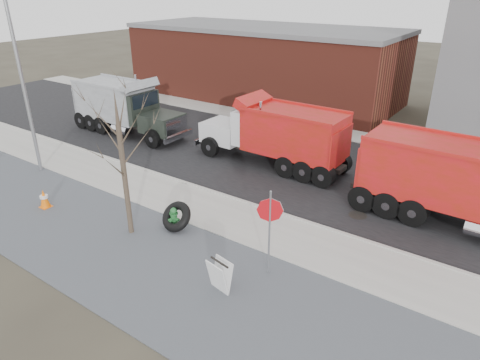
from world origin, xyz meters
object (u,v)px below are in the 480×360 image
Objects in this scene: fire_hydrant at (174,219)px; truck_tire at (176,217)px; dump_truck_red_a at (463,182)px; dump_truck_grey at (125,105)px; sandwich_board at (220,276)px; stop_sign at (270,219)px; dump_truck_red_b at (277,133)px.

truck_tire reaches higher than fire_hydrant.
fire_hydrant is at bearing -166.47° from truck_tire.
dump_truck_grey is (-18.00, 0.34, -0.05)m from dump_truck_red_a.
dump_truck_red_a reaches higher than sandwich_board.
truck_tire is 0.14× the size of dump_truck_red_a.
sandwich_board is at bearing -123.03° from stop_sign.
dump_truck_red_a is at bearing 36.75° from truck_tire.
truck_tire is 10.25m from dump_truck_red_a.
dump_truck_red_b is (-4.20, 7.55, -0.27)m from stop_sign.
dump_truck_grey reaches higher than stop_sign.
truck_tire is at bearing 17.81° from fire_hydrant.
truck_tire is at bearing 91.90° from dump_truck_red_b.
dump_truck_red_b reaches higher than stop_sign.
truck_tire is 0.41× the size of stop_sign.
dump_truck_red_b is (-0.12, 7.18, 1.15)m from truck_tire.
sandwich_board is at bearing -32.29° from dump_truck_grey.
sandwich_board is (-0.73, -1.48, -1.40)m from stop_sign.
fire_hydrant is 11.76m from dump_truck_grey.
stop_sign is at bearing 120.05° from dump_truck_red_b.
truck_tire is 11.82m from dump_truck_grey.
stop_sign is (4.08, -0.37, 1.42)m from truck_tire.
dump_truck_grey is at bearing 150.75° from fire_hydrant.
dump_truck_grey is at bearing 146.87° from truck_tire.
dump_truck_red_b reaches higher than truck_tire.
fire_hydrant is 10.36m from dump_truck_red_a.
dump_truck_red_b is at bearing 90.92° from truck_tire.
stop_sign is 2.16m from sandwich_board.
dump_truck_red_a is (8.26, 6.11, 1.34)m from fire_hydrant.
fire_hydrant is at bearing -142.53° from dump_truck_red_a.
dump_truck_grey reaches higher than truck_tire.
truck_tire is 7.27m from dump_truck_red_b.
sandwich_board is 0.13× the size of dump_truck_red_b.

